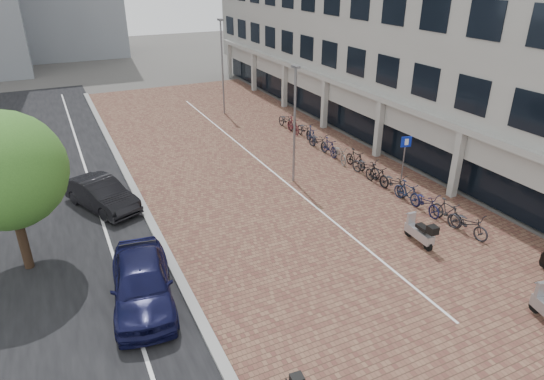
{
  "coord_description": "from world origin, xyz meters",
  "views": [
    {
      "loc": [
        -8.16,
        -10.93,
        10.26
      ],
      "look_at": [
        0.0,
        6.0,
        1.3
      ],
      "focal_mm": 31.21,
      "sensor_mm": 36.0,
      "label": 1
    }
  ],
  "objects_px": {
    "car_dark": "(101,194)",
    "parking_sign": "(405,152)",
    "car_navy": "(142,283)",
    "scooter_front": "(420,231)"
  },
  "relations": [
    {
      "from": "car_navy",
      "to": "scooter_front",
      "type": "xyz_separation_m",
      "value": [
        10.84,
        -1.07,
        -0.24
      ]
    },
    {
      "from": "car_navy",
      "to": "scooter_front",
      "type": "bearing_deg",
      "value": 2.68
    },
    {
      "from": "scooter_front",
      "to": "parking_sign",
      "type": "distance_m",
      "value": 5.94
    },
    {
      "from": "car_navy",
      "to": "car_dark",
      "type": "height_order",
      "value": "car_navy"
    },
    {
      "from": "car_navy",
      "to": "car_dark",
      "type": "xyz_separation_m",
      "value": [
        -0.26,
        7.74,
        -0.11
      ]
    },
    {
      "from": "car_dark",
      "to": "parking_sign",
      "type": "xyz_separation_m",
      "value": [
        14.26,
        -3.92,
        1.05
      ]
    },
    {
      "from": "car_navy",
      "to": "car_dark",
      "type": "relative_size",
      "value": 1.11
    },
    {
      "from": "car_navy",
      "to": "parking_sign",
      "type": "xyz_separation_m",
      "value": [
        14.0,
        3.82,
        0.94
      ]
    },
    {
      "from": "scooter_front",
      "to": "parking_sign",
      "type": "height_order",
      "value": "parking_sign"
    },
    {
      "from": "scooter_front",
      "to": "car_navy",
      "type": "bearing_deg",
      "value": 176.72
    }
  ]
}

